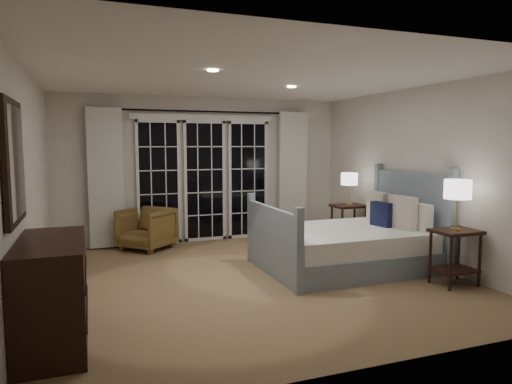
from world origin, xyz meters
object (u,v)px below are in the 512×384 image
object	(u,v)px
nightstand_left	(455,249)
dresser	(53,292)
bed	(349,244)
lamp_right	(349,179)
armchair	(147,229)
lamp_left	(458,190)
nightstand_right	(348,218)

from	to	relation	value
nightstand_left	dresser	xyz separation A→B (m)	(-4.41, -0.10, 0.00)
bed	lamp_right	size ratio (longest dim) A/B	4.14
lamp_right	armchair	distance (m)	3.42
nightstand_left	lamp_left	bearing A→B (deg)	-26.57
armchair	dresser	world-z (taller)	dresser
nightstand_right	armchair	size ratio (longest dim) A/B	0.93
bed	lamp_right	xyz separation A→B (m)	(0.74, 1.21, 0.78)
bed	lamp_left	size ratio (longest dim) A/B	3.68
lamp_right	nightstand_left	bearing A→B (deg)	-89.25
lamp_left	armchair	size ratio (longest dim) A/B	0.81
bed	lamp_right	bearing A→B (deg)	58.71
nightstand_right	lamp_right	bearing A→B (deg)	90.00
nightstand_right	lamp_right	xyz separation A→B (m)	(0.00, 0.00, 0.66)
bed	nightstand_left	bearing A→B (deg)	-55.61
nightstand_right	armchair	world-z (taller)	nightstand_right
dresser	bed	bearing A→B (deg)	18.56
dresser	armchair	bearing A→B (deg)	70.52
bed	nightstand_right	bearing A→B (deg)	58.71
bed	lamp_left	world-z (taller)	bed
nightstand_right	armchair	xyz separation A→B (m)	(-3.22, 0.87, -0.12)
nightstand_left	lamp_right	size ratio (longest dim) A/B	1.26
bed	armchair	world-z (taller)	bed
bed	lamp_left	xyz separation A→B (m)	(0.77, -1.12, 0.83)
armchair	dresser	xyz separation A→B (m)	(-1.17, -3.31, 0.11)
bed	nightstand_left	distance (m)	1.37
nightstand_right	lamp_right	distance (m)	0.66
dresser	lamp_right	bearing A→B (deg)	29.08
bed	nightstand_right	size ratio (longest dim) A/B	3.22
bed	lamp_right	distance (m)	1.62
nightstand_left	dresser	world-z (taller)	dresser
bed	lamp_left	bearing A→B (deg)	-55.61
lamp_left	dresser	world-z (taller)	lamp_left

